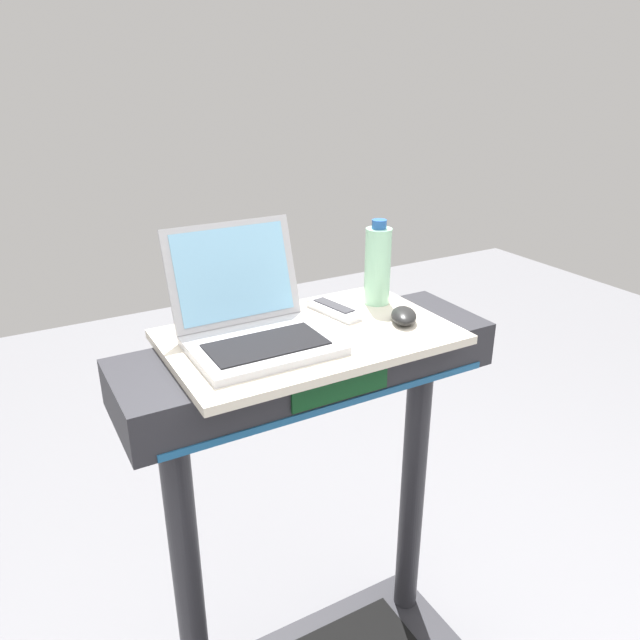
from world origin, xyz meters
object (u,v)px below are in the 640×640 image
object	(u,v)px
laptop	(253,321)
water_bottle	(378,265)
tv_remote	(334,309)
computer_mouse	(404,316)

from	to	relation	value
laptop	water_bottle	bearing A→B (deg)	7.19
tv_remote	computer_mouse	bearing A→B (deg)	-48.50
tv_remote	water_bottle	bearing A→B (deg)	4.51
water_bottle	tv_remote	size ratio (longest dim) A/B	1.32
tv_remote	laptop	bearing A→B (deg)	-166.92
laptop	tv_remote	distance (m)	0.25
laptop	tv_remote	world-z (taller)	laptop
water_bottle	tv_remote	bearing A→B (deg)	-175.49
water_bottle	tv_remote	world-z (taller)	water_bottle
laptop	water_bottle	size ratio (longest dim) A/B	1.42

